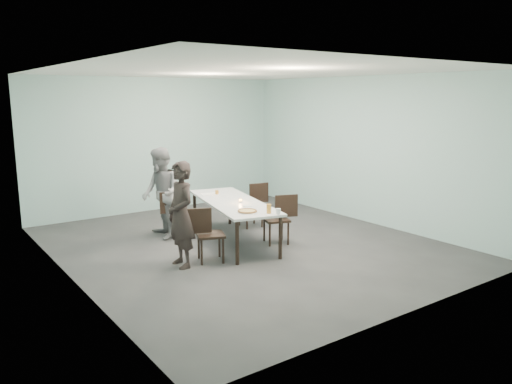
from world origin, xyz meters
TOP-DOWN VIEW (x-y plane):
  - ground at (0.00, 0.00)m, footprint 7.00×7.00m
  - room_shell at (0.00, 0.00)m, footprint 6.02×7.02m
  - table at (-0.08, 0.28)m, footprint 1.47×2.74m
  - chair_near_left at (-1.03, -0.39)m, footprint 0.65×0.55m
  - chair_far_left at (-0.75, 1.14)m, footprint 0.64×0.49m
  - chair_near_right at (0.57, -0.27)m, footprint 0.65×0.54m
  - chair_far_right at (0.88, 0.96)m, footprint 0.63×0.47m
  - diner_near at (-1.44, -0.37)m, footprint 0.41×0.61m
  - diner_far at (-1.00, 1.27)m, footprint 0.73×0.89m
  - pizza at (-0.37, -0.60)m, footprint 0.34×0.34m
  - side_plate at (-0.10, -0.21)m, footprint 0.18×0.18m
  - beer_glass at (-0.13, -0.85)m, footprint 0.08×0.08m
  - water_tumbler at (-0.04, -0.99)m, footprint 0.08×0.08m
  - tealight at (-0.05, 0.07)m, footprint 0.06×0.06m
  - amber_tumbler at (0.01, 0.97)m, footprint 0.07×0.07m
  - menu at (-0.10, 1.07)m, footprint 0.34×0.28m

SIDE VIEW (x-z plane):
  - ground at x=0.00m, z-range 0.00..0.00m
  - chair_near_left at x=-1.03m, z-range 0.07..0.94m
  - chair_far_left at x=-0.75m, z-range 0.07..0.94m
  - chair_near_right at x=0.57m, z-range 0.07..0.94m
  - chair_far_right at x=0.88m, z-range 0.07..0.94m
  - table at x=-0.08m, z-range 0.32..1.07m
  - menu at x=-0.10m, z-range 0.75..0.76m
  - side_plate at x=-0.10m, z-range 0.75..0.76m
  - pizza at x=-0.37m, z-range 0.75..0.79m
  - tealight at x=-0.05m, z-range 0.75..0.79m
  - amber_tumbler at x=0.01m, z-range 0.75..0.83m
  - water_tumbler at x=-0.04m, z-range 0.75..0.84m
  - diner_near at x=-1.44m, z-range 0.00..1.64m
  - beer_glass at x=-0.13m, z-range 0.75..0.90m
  - diner_far at x=-1.00m, z-range 0.00..1.68m
  - room_shell at x=0.00m, z-range 0.52..3.53m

